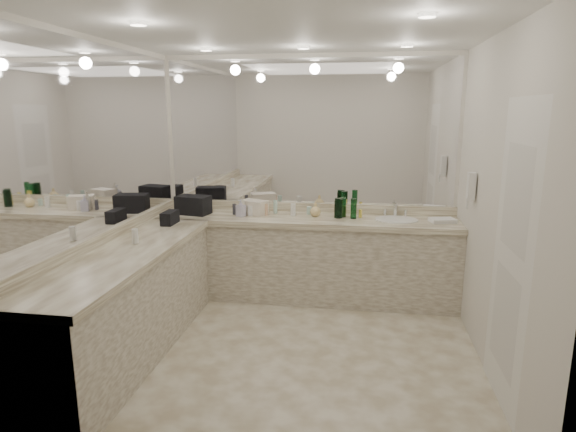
% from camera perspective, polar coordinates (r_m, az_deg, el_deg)
% --- Properties ---
extents(floor, '(3.20, 3.20, 0.00)m').
position_cam_1_polar(floor, '(4.31, -0.01, -15.41)').
color(floor, beige).
rests_on(floor, ground).
extents(ceiling, '(3.20, 3.20, 0.00)m').
position_cam_1_polar(ceiling, '(3.86, -0.01, 21.19)').
color(ceiling, white).
rests_on(ceiling, floor).
extents(wall_back, '(3.20, 0.02, 2.60)m').
position_cam_1_polar(wall_back, '(5.35, 2.47, 4.76)').
color(wall_back, silver).
rests_on(wall_back, floor).
extents(wall_left, '(0.02, 3.00, 2.60)m').
position_cam_1_polar(wall_left, '(4.41, -21.02, 2.30)').
color(wall_left, silver).
rests_on(wall_left, floor).
extents(wall_right, '(0.02, 3.00, 2.60)m').
position_cam_1_polar(wall_right, '(3.96, 23.50, 1.03)').
color(wall_right, silver).
rests_on(wall_right, floor).
extents(vanity_back_base, '(3.20, 0.60, 0.84)m').
position_cam_1_polar(vanity_back_base, '(5.25, 2.02, -5.24)').
color(vanity_back_base, beige).
rests_on(vanity_back_base, floor).
extents(vanity_back_top, '(3.20, 0.64, 0.06)m').
position_cam_1_polar(vanity_back_top, '(5.12, 2.04, -0.47)').
color(vanity_back_top, '#EBE1C5').
rests_on(vanity_back_top, vanity_back_base).
extents(vanity_left_base, '(0.60, 2.40, 0.84)m').
position_cam_1_polar(vanity_left_base, '(4.26, -18.54, -10.23)').
color(vanity_left_base, beige).
rests_on(vanity_left_base, floor).
extents(vanity_left_top, '(0.64, 2.42, 0.06)m').
position_cam_1_polar(vanity_left_top, '(4.10, -18.84, -4.43)').
color(vanity_left_top, '#EBE1C5').
rests_on(vanity_left_top, vanity_left_base).
extents(backsplash_back, '(3.20, 0.04, 0.10)m').
position_cam_1_polar(backsplash_back, '(5.38, 2.42, 1.04)').
color(backsplash_back, '#EBE1C5').
rests_on(backsplash_back, vanity_back_top).
extents(backsplash_left, '(0.04, 3.00, 0.10)m').
position_cam_1_polar(backsplash_left, '(4.47, -20.45, -2.12)').
color(backsplash_left, '#EBE1C5').
rests_on(backsplash_left, vanity_left_top).
extents(mirror_back, '(3.12, 0.01, 1.55)m').
position_cam_1_polar(mirror_back, '(5.29, 2.51, 9.85)').
color(mirror_back, white).
rests_on(mirror_back, wall_back).
extents(mirror_left, '(0.01, 2.92, 1.55)m').
position_cam_1_polar(mirror_left, '(4.35, -21.37, 8.46)').
color(mirror_left, white).
rests_on(mirror_left, wall_left).
extents(sink, '(0.44, 0.44, 0.03)m').
position_cam_1_polar(sink, '(5.10, 12.71, -0.53)').
color(sink, white).
rests_on(sink, vanity_back_top).
extents(faucet, '(0.24, 0.16, 0.14)m').
position_cam_1_polar(faucet, '(5.29, 12.60, 0.77)').
color(faucet, silver).
rests_on(faucet, vanity_back_top).
extents(wall_phone, '(0.06, 0.10, 0.24)m').
position_cam_1_polar(wall_phone, '(4.62, 20.89, 3.36)').
color(wall_phone, white).
rests_on(wall_phone, wall_right).
extents(door, '(0.02, 0.82, 2.10)m').
position_cam_1_polar(door, '(3.55, 24.92, -4.51)').
color(door, white).
rests_on(door, wall_right).
extents(black_toiletry_bag, '(0.38, 0.28, 0.20)m').
position_cam_1_polar(black_toiletry_bag, '(5.35, -11.16, 1.29)').
color(black_toiletry_bag, black).
rests_on(black_toiletry_bag, vanity_back_top).
extents(black_bag_spill, '(0.11, 0.24, 0.13)m').
position_cam_1_polar(black_bag_spill, '(4.94, -13.83, -0.16)').
color(black_bag_spill, black).
rests_on(black_bag_spill, vanity_left_top).
extents(cream_cosmetic_case, '(0.32, 0.26, 0.16)m').
position_cam_1_polar(cream_cosmetic_case, '(5.25, -4.05, 1.05)').
color(cream_cosmetic_case, silver).
rests_on(cream_cosmetic_case, vanity_back_top).
extents(hand_towel, '(0.28, 0.22, 0.04)m').
position_cam_1_polar(hand_towel, '(5.12, 17.84, -0.50)').
color(hand_towel, white).
rests_on(hand_towel, vanity_back_top).
extents(lotion_left, '(0.05, 0.05, 0.12)m').
position_cam_1_polar(lotion_left, '(4.28, -17.66, -2.39)').
color(lotion_left, white).
rests_on(lotion_left, vanity_left_top).
extents(soap_bottle_a, '(0.10, 0.10, 0.22)m').
position_cam_1_polar(soap_bottle_a, '(5.20, -5.50, 1.26)').
color(soap_bottle_a, beige).
rests_on(soap_bottle_a, vanity_back_top).
extents(soap_bottle_b, '(0.11, 0.11, 0.18)m').
position_cam_1_polar(soap_bottle_b, '(5.16, -5.61, 0.96)').
color(soap_bottle_b, silver).
rests_on(soap_bottle_b, vanity_back_top).
extents(soap_bottle_c, '(0.12, 0.12, 0.15)m').
position_cam_1_polar(soap_bottle_c, '(5.15, 3.27, 0.79)').
color(soap_bottle_c, '#EACD88').
rests_on(soap_bottle_c, vanity_back_top).
extents(green_bottle_0, '(0.07, 0.07, 0.20)m').
position_cam_1_polar(green_bottle_0, '(5.08, 6.04, 0.90)').
color(green_bottle_0, '#145624').
rests_on(green_bottle_0, vanity_back_top).
extents(green_bottle_1, '(0.06, 0.06, 0.21)m').
position_cam_1_polar(green_bottle_1, '(5.07, 7.78, 0.87)').
color(green_bottle_1, '#145624').
rests_on(green_bottle_1, vanity_back_top).
extents(green_bottle_2, '(0.06, 0.06, 0.21)m').
position_cam_1_polar(green_bottle_2, '(5.10, 5.91, 0.95)').
color(green_bottle_2, '#145624').
rests_on(green_bottle_2, vanity_back_top).
extents(green_bottle_3, '(0.07, 0.07, 0.20)m').
position_cam_1_polar(green_bottle_3, '(5.15, 6.49, 1.03)').
color(green_bottle_3, '#145624').
rests_on(green_bottle_3, vanity_back_top).
extents(green_bottle_4, '(0.07, 0.07, 0.18)m').
position_cam_1_polar(green_bottle_4, '(5.10, 5.90, 0.80)').
color(green_bottle_4, '#145624').
rests_on(green_bottle_4, vanity_back_top).
extents(amenity_bottle_0, '(0.04, 0.04, 0.15)m').
position_cam_1_polar(amenity_bottle_0, '(5.29, -1.50, 1.10)').
color(amenity_bottle_0, silver).
rests_on(amenity_bottle_0, vanity_back_top).
extents(amenity_bottle_1, '(0.06, 0.06, 0.13)m').
position_cam_1_polar(amenity_bottle_1, '(5.17, 0.61, 0.75)').
color(amenity_bottle_1, white).
rests_on(amenity_bottle_1, vanity_back_top).
extents(amenity_bottle_2, '(0.04, 0.04, 0.12)m').
position_cam_1_polar(amenity_bottle_2, '(5.27, -6.37, 0.81)').
color(amenity_bottle_2, '#3F3F4C').
rests_on(amenity_bottle_2, vanity_back_top).
extents(amenity_bottle_3, '(0.05, 0.05, 0.08)m').
position_cam_1_polar(amenity_bottle_3, '(5.25, 2.52, 0.65)').
color(amenity_bottle_3, silver).
rests_on(amenity_bottle_3, vanity_back_top).
extents(amenity_bottle_4, '(0.05, 0.05, 0.11)m').
position_cam_1_polar(amenity_bottle_4, '(5.25, -5.23, 0.75)').
color(amenity_bottle_4, white).
rests_on(amenity_bottle_4, vanity_back_top).
extents(amenity_bottle_5, '(0.04, 0.04, 0.09)m').
position_cam_1_polar(amenity_bottle_5, '(5.15, 8.57, 0.30)').
color(amenity_bottle_5, '#F2D84C').
rests_on(amenity_bottle_5, vanity_back_top).
extents(amenity_bottle_6, '(0.06, 0.06, 0.12)m').
position_cam_1_polar(amenity_bottle_6, '(5.19, 6.59, 0.64)').
color(amenity_bottle_6, '#F2D84C').
rests_on(amenity_bottle_6, vanity_back_top).
extents(amenity_bottle_7, '(0.06, 0.06, 0.11)m').
position_cam_1_polar(amenity_bottle_7, '(5.18, -4.48, 0.63)').
color(amenity_bottle_7, white).
rests_on(amenity_bottle_7, vanity_back_top).
extents(amenity_bottle_8, '(0.04, 0.04, 0.13)m').
position_cam_1_polar(amenity_bottle_8, '(5.19, -2.60, 0.77)').
color(amenity_bottle_8, '#E0B28C').
rests_on(amenity_bottle_8, vanity_back_top).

